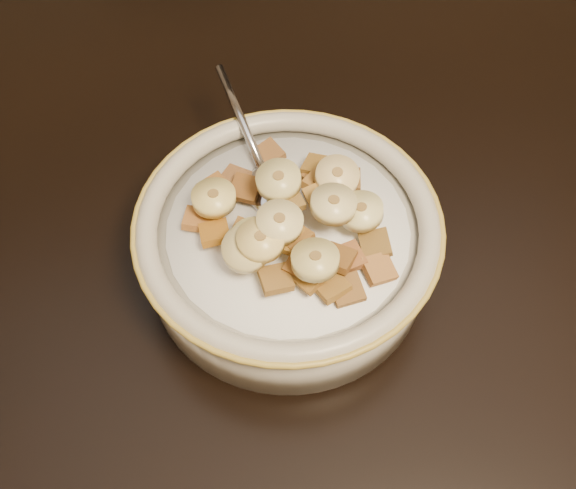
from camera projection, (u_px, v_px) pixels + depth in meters
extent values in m
cube|color=#422816|center=(363.00, 452.00, 1.21)|extent=(4.00, 4.50, 0.10)
cube|color=black|center=(449.00, 197.00, 0.56)|extent=(1.41, 0.91, 0.04)
cube|color=black|center=(246.00, 24.00, 1.07)|extent=(0.54, 0.54, 0.97)
cylinder|color=#ADAAA4|center=(288.00, 248.00, 0.47)|extent=(0.21, 0.21, 0.05)
cylinder|color=white|center=(288.00, 229.00, 0.45)|extent=(0.17, 0.17, 0.00)
ellipsoid|color=#B1B6C6|center=(271.00, 190.00, 0.47)|extent=(0.05, 0.06, 0.01)
cube|color=brown|center=(246.00, 235.00, 0.43)|extent=(0.03, 0.03, 0.01)
cube|color=#9C6B23|center=(323.00, 190.00, 0.45)|extent=(0.02, 0.02, 0.01)
cube|color=olive|center=(317.00, 166.00, 0.47)|extent=(0.03, 0.03, 0.01)
cube|color=#9D5E25|center=(198.00, 219.00, 0.45)|extent=(0.03, 0.03, 0.01)
cube|color=brown|center=(245.00, 188.00, 0.46)|extent=(0.03, 0.03, 0.01)
cube|color=#996718|center=(286.00, 238.00, 0.42)|extent=(0.03, 0.03, 0.01)
cube|color=olive|center=(309.00, 275.00, 0.42)|extent=(0.03, 0.03, 0.01)
cube|color=brown|center=(215.00, 189.00, 0.46)|extent=(0.03, 0.03, 0.01)
cube|color=brown|center=(287.00, 200.00, 0.43)|extent=(0.02, 0.02, 0.01)
cube|color=brown|center=(320.00, 177.00, 0.47)|extent=(0.03, 0.03, 0.01)
cube|color=brown|center=(319.00, 183.00, 0.46)|extent=(0.03, 0.03, 0.01)
cube|color=brown|center=(215.00, 233.00, 0.44)|extent=(0.02, 0.02, 0.01)
cube|color=olive|center=(321.00, 197.00, 0.44)|extent=(0.02, 0.02, 0.01)
cube|color=brown|center=(236.00, 178.00, 0.47)|extent=(0.03, 0.03, 0.01)
cube|color=brown|center=(281.00, 188.00, 0.45)|extent=(0.03, 0.03, 0.01)
cube|color=brown|center=(338.00, 258.00, 0.42)|extent=(0.03, 0.03, 0.01)
cube|color=brown|center=(268.00, 154.00, 0.49)|extent=(0.03, 0.03, 0.01)
cube|color=brown|center=(294.00, 238.00, 0.43)|extent=(0.03, 0.03, 0.01)
cube|color=#955F29|center=(379.00, 269.00, 0.43)|extent=(0.02, 0.02, 0.01)
cube|color=brown|center=(331.00, 286.00, 0.42)|extent=(0.03, 0.03, 0.01)
cube|color=brown|center=(347.00, 290.00, 0.42)|extent=(0.02, 0.02, 0.01)
cube|color=brown|center=(346.00, 180.00, 0.46)|extent=(0.02, 0.02, 0.01)
cube|color=olive|center=(375.00, 244.00, 0.44)|extent=(0.02, 0.02, 0.01)
cube|color=brown|center=(303.00, 264.00, 0.42)|extent=(0.03, 0.03, 0.01)
cube|color=brown|center=(276.00, 279.00, 0.42)|extent=(0.02, 0.02, 0.01)
cube|color=brown|center=(348.00, 258.00, 0.43)|extent=(0.02, 0.02, 0.01)
cylinder|color=tan|center=(247.00, 246.00, 0.42)|extent=(0.03, 0.03, 0.01)
cylinder|color=#DDC572|center=(279.00, 180.00, 0.44)|extent=(0.04, 0.04, 0.01)
cylinder|color=#F9E69D|center=(334.00, 204.00, 0.43)|extent=(0.04, 0.04, 0.01)
cylinder|color=#F0E598|center=(361.00, 211.00, 0.44)|extent=(0.04, 0.03, 0.02)
cylinder|color=#DDC47E|center=(246.00, 249.00, 0.41)|extent=(0.04, 0.04, 0.02)
cylinder|color=#D2BF68|center=(261.00, 240.00, 0.41)|extent=(0.04, 0.04, 0.01)
cylinder|color=#E9D878|center=(214.00, 198.00, 0.44)|extent=(0.04, 0.04, 0.01)
cylinder|color=#FEE3A8|center=(337.00, 176.00, 0.45)|extent=(0.04, 0.04, 0.02)
cylinder|color=#D1BC65|center=(315.00, 260.00, 0.41)|extent=(0.04, 0.04, 0.02)
cylinder|color=tan|center=(254.00, 241.00, 0.42)|extent=(0.03, 0.03, 0.02)
cylinder|color=#F4D28C|center=(280.00, 222.00, 0.42)|extent=(0.03, 0.03, 0.01)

